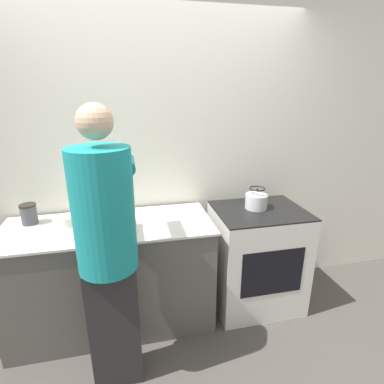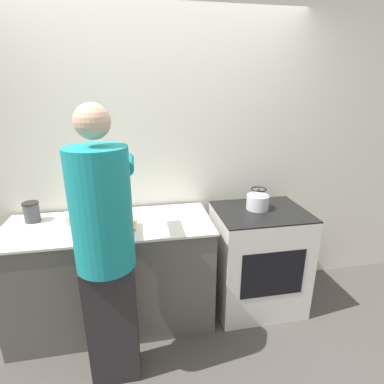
{
  "view_description": "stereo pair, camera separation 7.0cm",
  "coord_description": "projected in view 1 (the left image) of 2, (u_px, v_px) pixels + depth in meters",
  "views": [
    {
      "loc": [
        -0.24,
        -1.85,
        1.86
      ],
      "look_at": [
        0.22,
        0.22,
        1.15
      ],
      "focal_mm": 28.0,
      "sensor_mm": 36.0,
      "label": 1
    },
    {
      "loc": [
        -0.17,
        -1.86,
        1.86
      ],
      "look_at": [
        0.22,
        0.22,
        1.15
      ],
      "focal_mm": 28.0,
      "sensor_mm": 36.0,
      "label": 2
    }
  ],
  "objects": [
    {
      "name": "wall_back",
      "position": [
        156.0,
        160.0,
        2.57
      ],
      "size": [
        8.0,
        0.05,
        2.6
      ],
      "color": "silver",
      "rests_on": "ground_plane"
    },
    {
      "name": "kettle",
      "position": [
        256.0,
        200.0,
        2.52
      ],
      "size": [
        0.19,
        0.19,
        0.18
      ],
      "color": "silver",
      "rests_on": "oven"
    },
    {
      "name": "person",
      "position": [
        108.0,
        248.0,
        1.77
      ],
      "size": [
        0.39,
        0.63,
        1.81
      ],
      "color": "#292729",
      "rests_on": "ground_plane"
    },
    {
      "name": "ground_plane",
      "position": [
        171.0,
        340.0,
        2.36
      ],
      "size": [
        12.0,
        12.0,
        0.0
      ],
      "primitive_type": "plane",
      "color": "#4C4742"
    },
    {
      "name": "knife",
      "position": [
        105.0,
        227.0,
        2.18
      ],
      "size": [
        0.25,
        0.11,
        0.01
      ],
      "rotation": [
        0.0,
        0.0,
        -0.32
      ],
      "color": "silver",
      "rests_on": "cutting_board"
    },
    {
      "name": "counter",
      "position": [
        113.0,
        276.0,
        2.41
      ],
      "size": [
        1.58,
        0.64,
        0.9
      ],
      "color": "#5B5651",
      "rests_on": "ground_plane"
    },
    {
      "name": "oven",
      "position": [
        256.0,
        258.0,
        2.66
      ],
      "size": [
        0.75,
        0.61,
        0.92
      ],
      "color": "silver",
      "rests_on": "ground_plane"
    },
    {
      "name": "canister_jar",
      "position": [
        29.0,
        214.0,
        2.27
      ],
      "size": [
        0.12,
        0.12,
        0.16
      ],
      "color": "#4C4C51",
      "rests_on": "counter"
    },
    {
      "name": "bowl_prep",
      "position": [
        68.0,
        220.0,
        2.27
      ],
      "size": [
        0.14,
        0.14,
        0.07
      ],
      "color": "silver",
      "rests_on": "counter"
    },
    {
      "name": "cutting_board",
      "position": [
        110.0,
        227.0,
        2.21
      ],
      "size": [
        0.38,
        0.21,
        0.02
      ],
      "color": "tan",
      "rests_on": "counter"
    }
  ]
}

